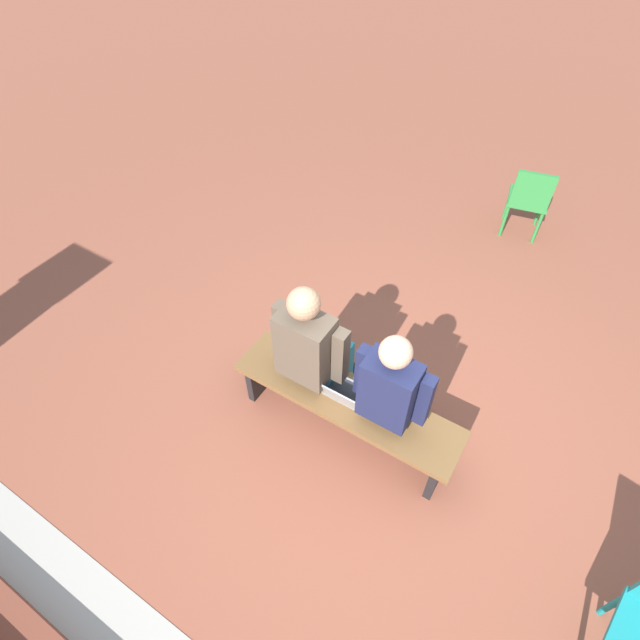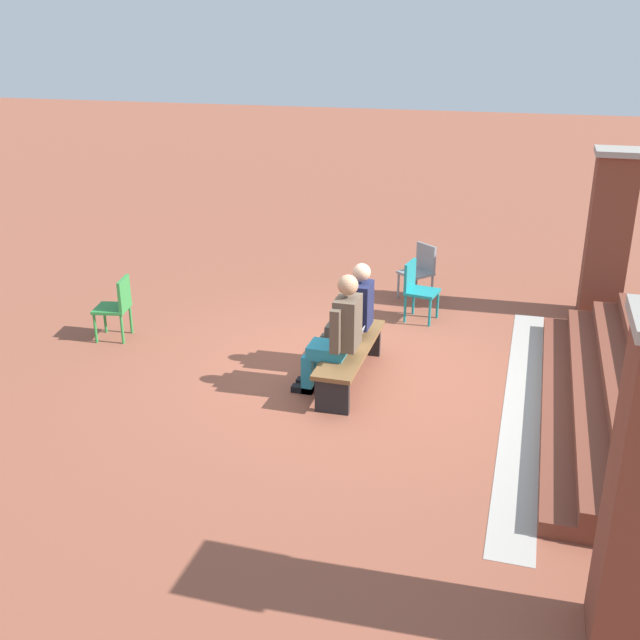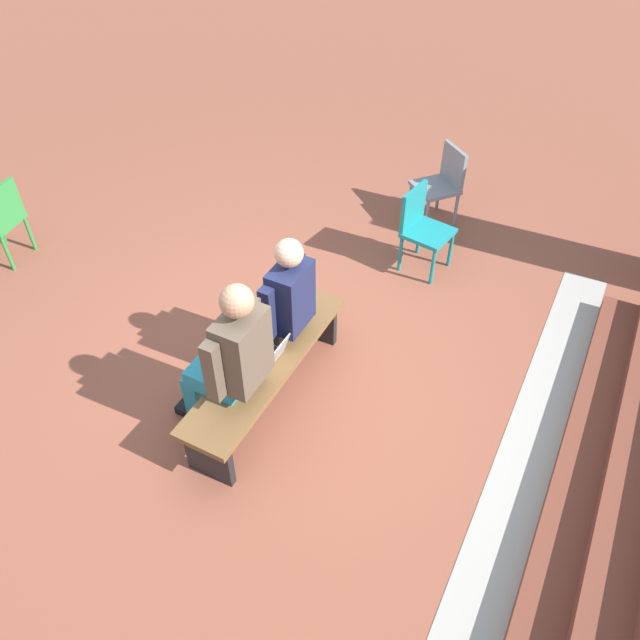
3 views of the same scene
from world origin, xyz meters
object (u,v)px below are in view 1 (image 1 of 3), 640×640
object	(u,v)px
person_student	(394,390)
person_adult	(314,347)
laptop	(344,394)
plastic_chair_far_left	(529,198)
bench	(346,404)

from	to	relation	value
person_student	person_adult	distance (m)	0.66
person_adult	laptop	size ratio (longest dim) A/B	4.43
person_student	person_adult	xyz separation A→B (m)	(0.66, -0.00, 0.03)
person_student	laptop	distance (m)	0.42
laptop	plastic_chair_far_left	xyz separation A→B (m)	(-0.42, -3.28, -0.02)
bench	laptop	bearing A→B (deg)	39.18
person_adult	plastic_chair_far_left	distance (m)	3.29
plastic_chair_far_left	person_adult	bearing A→B (deg)	77.05
person_student	laptop	size ratio (longest dim) A/B	4.22
bench	person_student	size ratio (longest dim) A/B	1.33
person_adult	bench	bearing A→B (deg)	167.76
bench	laptop	distance (m)	0.15
person_student	plastic_chair_far_left	world-z (taller)	person_student
person_student	plastic_chair_far_left	size ratio (longest dim) A/B	1.61
laptop	plastic_chair_far_left	bearing A→B (deg)	-97.28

